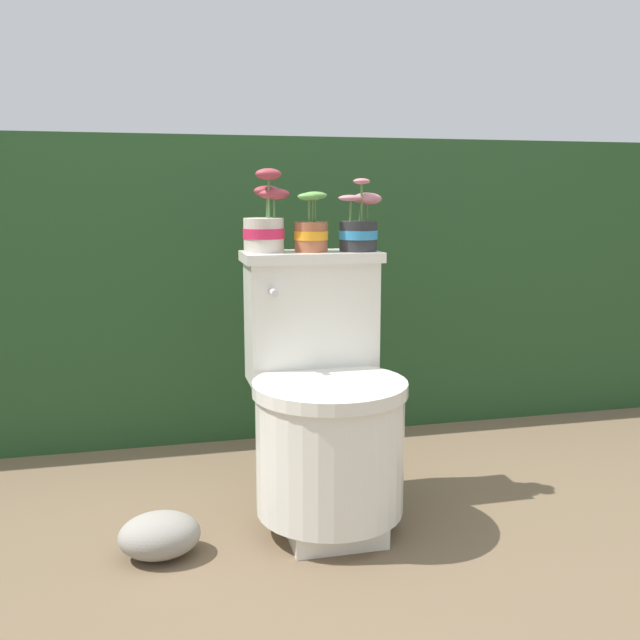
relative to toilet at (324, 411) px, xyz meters
name	(u,v)px	position (x,y,z in m)	size (l,w,h in m)	color
ground_plane	(320,529)	(-0.03, -0.06, -0.33)	(12.00, 12.00, 0.00)	brown
hedge_backdrop	(253,279)	(-0.03, 1.18, 0.25)	(4.10, 0.87, 1.16)	#234723
toilet	(324,411)	(0.00, 0.00, 0.00)	(0.43, 0.55, 0.78)	silver
potted_plant_left	(265,225)	(-0.13, 0.18, 0.52)	(0.14, 0.12, 0.24)	beige
potted_plant_midleft	(311,230)	(0.00, 0.16, 0.51)	(0.10, 0.10, 0.18)	#9E5638
potted_plant_middle	(359,228)	(0.14, 0.15, 0.51)	(0.14, 0.12, 0.21)	#262628
garden_stone	(160,535)	(-0.47, -0.11, -0.27)	(0.22, 0.17, 0.12)	gray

